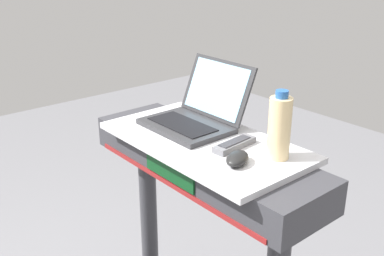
% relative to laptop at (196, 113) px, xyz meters
% --- Properties ---
extents(desk_board, '(0.70, 0.37, 0.02)m').
position_rel_laptop_xyz_m(desk_board, '(0.11, -0.06, -0.05)').
color(desk_board, silver).
rests_on(desk_board, treadmill_base).
extents(laptop, '(0.30, 0.29, 0.21)m').
position_rel_laptop_xyz_m(laptop, '(0.00, 0.00, 0.00)').
color(laptop, '#2D2D30').
rests_on(laptop, desk_board).
extents(computer_mouse, '(0.10, 0.12, 0.03)m').
position_rel_laptop_xyz_m(computer_mouse, '(0.31, -0.11, -0.03)').
color(computer_mouse, black).
rests_on(computer_mouse, desk_board).
extents(water_bottle, '(0.07, 0.07, 0.21)m').
position_rel_laptop_xyz_m(water_bottle, '(0.36, 0.01, 0.05)').
color(water_bottle, beige).
rests_on(water_bottle, desk_board).
extents(tv_remote, '(0.06, 0.16, 0.02)m').
position_rel_laptop_xyz_m(tv_remote, '(0.23, -0.03, -0.03)').
color(tv_remote, slate).
rests_on(tv_remote, desk_board).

